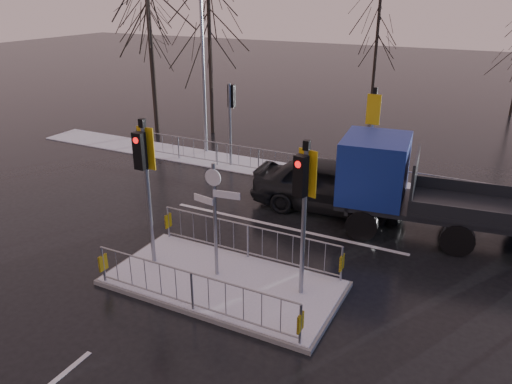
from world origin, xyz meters
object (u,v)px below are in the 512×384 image
at_px(traffic_island, 222,272).
at_px(car_far_lane, 330,185).
at_px(flatbed_truck, 403,184).
at_px(street_lamp_left, 204,53).

relative_size(traffic_island, car_far_lane, 1.14).
relative_size(car_far_lane, flatbed_truck, 0.80).
relative_size(flatbed_truck, street_lamp_left, 0.81).
height_order(traffic_island, flatbed_truck, traffic_island).
xyz_separation_m(car_far_lane, flatbed_truck, (2.52, -0.58, 0.68)).
distance_m(traffic_island, car_far_lane, 5.89).
bearing_deg(flatbed_truck, traffic_island, -122.68).
xyz_separation_m(flatbed_truck, street_lamp_left, (-9.77, 4.26, 2.92)).
bearing_deg(car_far_lane, street_lamp_left, 57.73).
height_order(flatbed_truck, street_lamp_left, street_lamp_left).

